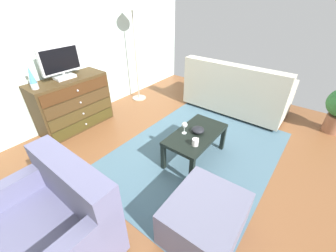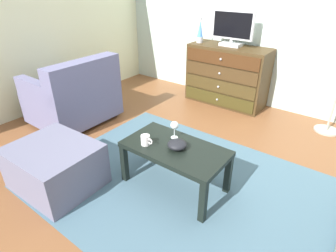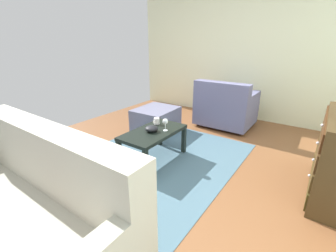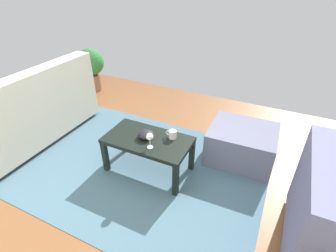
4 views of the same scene
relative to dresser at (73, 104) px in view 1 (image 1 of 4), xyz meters
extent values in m
cube|color=brown|center=(0.40, -1.72, -0.43)|extent=(5.24, 4.53, 0.05)
cube|color=silver|center=(0.40, 0.31, 0.91)|extent=(5.24, 0.12, 2.63)
cube|color=#436070|center=(0.60, -1.92, -0.40)|extent=(2.60, 1.90, 0.01)
cube|color=#3F2E17|center=(0.00, 0.01, 0.00)|extent=(1.10, 0.45, 0.82)
cube|color=#393113|center=(0.00, -0.23, -0.28)|extent=(1.04, 0.02, 0.17)
sphere|color=silver|center=(0.00, -0.24, -0.28)|extent=(0.03, 0.03, 0.03)
cube|color=#3F3116|center=(0.00, -0.23, -0.09)|extent=(1.04, 0.02, 0.17)
sphere|color=silver|center=(0.00, -0.24, -0.09)|extent=(0.03, 0.03, 0.03)
cube|color=#412D16|center=(0.00, -0.23, 0.09)|extent=(1.04, 0.02, 0.17)
sphere|color=silver|center=(0.00, -0.24, 0.09)|extent=(0.03, 0.03, 0.03)
cube|color=#422511|center=(0.00, -0.23, 0.28)|extent=(1.04, 0.02, 0.17)
sphere|color=silver|center=(0.00, -0.24, 0.28)|extent=(0.03, 0.03, 0.03)
cube|color=silver|center=(0.00, 0.03, 0.43)|extent=(0.28, 0.18, 0.04)
cylinder|color=silver|center=(0.00, 0.03, 0.47)|extent=(0.04, 0.04, 0.05)
cube|color=silver|center=(0.00, 0.03, 0.68)|extent=(0.57, 0.05, 0.36)
cube|color=black|center=(0.00, 0.00, 0.68)|extent=(0.52, 0.01, 0.31)
cylinder|color=#B7B7BC|center=(-0.45, -0.04, 0.45)|extent=(0.09, 0.09, 0.08)
cone|color=#4C8CE5|center=(-0.45, -0.04, 0.60)|extent=(0.08, 0.08, 0.22)
cylinder|color=#B7B7BC|center=(-0.45, -0.04, 0.72)|extent=(0.04, 0.04, 0.03)
cube|color=black|center=(0.09, -1.74, -0.23)|extent=(0.05, 0.05, 0.36)
cube|color=black|center=(0.89, -1.74, -0.23)|extent=(0.05, 0.05, 0.36)
cube|color=black|center=(0.09, -2.15, -0.23)|extent=(0.05, 0.05, 0.36)
cube|color=black|center=(0.89, -2.15, -0.23)|extent=(0.05, 0.05, 0.36)
cube|color=black|center=(0.49, -1.94, -0.02)|extent=(0.86, 0.47, 0.04)
cylinder|color=silver|center=(0.40, -1.83, 0.00)|extent=(0.06, 0.06, 0.00)
cylinder|color=silver|center=(0.40, -1.83, 0.04)|extent=(0.01, 0.01, 0.09)
sphere|color=silver|center=(0.40, -1.83, 0.12)|extent=(0.07, 0.07, 0.07)
cylinder|color=silver|center=(0.27, -2.06, 0.04)|extent=(0.08, 0.08, 0.08)
torus|color=silver|center=(0.32, -2.06, 0.04)|extent=(0.05, 0.01, 0.05)
ellipsoid|color=black|center=(0.52, -1.95, 0.03)|extent=(0.16, 0.16, 0.07)
cylinder|color=#332319|center=(2.52, -2.59, -0.38)|extent=(0.05, 0.05, 0.05)
cylinder|color=#332319|center=(2.52, -0.99, -0.38)|extent=(0.05, 0.05, 0.05)
cylinder|color=#332319|center=(1.83, -2.59, -0.38)|extent=(0.05, 0.05, 0.05)
cylinder|color=#332319|center=(1.83, -0.99, -0.38)|extent=(0.05, 0.05, 0.05)
cube|color=#BCB9A7|center=(2.17, -1.79, -0.16)|extent=(0.85, 1.76, 0.39)
cube|color=#BCB9A7|center=(1.85, -1.79, 0.27)|extent=(0.20, 1.76, 0.47)
cube|color=#BCB9A7|center=(2.17, -2.61, 0.14)|extent=(0.81, 0.12, 0.20)
cube|color=#BCB9A7|center=(2.17, -0.97, 0.14)|extent=(0.81, 0.12, 0.20)
cylinder|color=#98584F|center=(2.45, -1.53, 0.12)|extent=(0.16, 0.40, 0.16)
cylinder|color=#332319|center=(-0.95, -1.29, -0.38)|extent=(0.05, 0.05, 0.05)
cylinder|color=#332319|center=(-0.95, -2.06, -0.38)|extent=(0.05, 0.05, 0.05)
cube|color=slate|center=(-1.27, -1.68, -0.17)|extent=(0.80, 0.93, 0.38)
cube|color=slate|center=(-0.97, -1.68, 0.22)|extent=(0.20, 0.93, 0.40)
cube|color=slate|center=(-1.27, -1.27, 0.12)|extent=(0.76, 0.12, 0.20)
cube|color=slate|center=(-0.34, -2.55, -0.21)|extent=(0.72, 0.62, 0.39)
cylinder|color=#A59E8C|center=(1.38, -0.05, -0.40)|extent=(0.28, 0.28, 0.02)
cylinder|color=#A59E8C|center=(1.38, -0.05, 0.42)|extent=(0.02, 0.02, 1.62)
cone|color=beige|center=(1.38, -0.05, 1.32)|extent=(0.32, 0.32, 0.18)
cylinder|color=brown|center=(2.37, -3.33, -0.27)|extent=(0.26, 0.26, 0.28)
camera|label=1|loc=(-1.41, -2.97, 1.48)|focal=22.31mm
camera|label=2|loc=(1.59, -3.50, 1.22)|focal=29.44mm
camera|label=3|loc=(2.53, -0.29, 1.05)|focal=24.18mm
camera|label=4|loc=(-0.59, -0.15, 1.46)|focal=27.33mm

